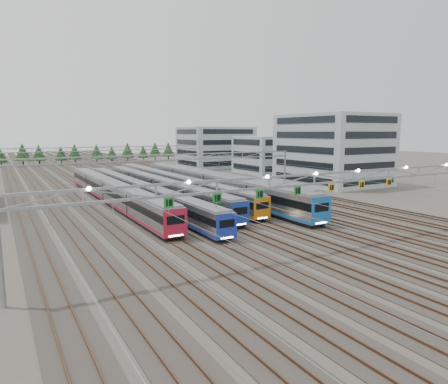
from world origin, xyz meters
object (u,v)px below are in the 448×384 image
depot_bldg_north (216,147)px  depot_bldg_south (333,149)px  train_a (111,191)px  train_e (211,184)px  train_d (172,183)px  train_b (138,191)px  depot_bldg_mid (266,155)px  gantry_far (108,152)px  gantry_near (315,181)px  gantry_mid (167,162)px  train_f (225,183)px  train_c (159,187)px

depot_bldg_north → depot_bldg_south: bearing=-88.0°
train_a → train_e: bearing=-5.5°
train_e → depot_bldg_south: (33.49, 2.85, 5.70)m
depot_bldg_south → train_d: bearing=172.2°
train_b → depot_bldg_south: size_ratio=2.78×
train_d → depot_bldg_mid: size_ratio=3.89×
train_a → gantry_far: (11.25, 48.13, 4.29)m
gantry_near → depot_bldg_south: 55.45m
gantry_mid → train_a: bearing=-164.4°
train_b → gantry_mid: (6.75, 3.54, 4.48)m
depot_bldg_south → train_f: bearing=-179.6°
train_e → gantry_near: size_ratio=1.04×
train_c → gantry_mid: 5.16m
gantry_far → train_c: bearing=-92.8°
train_d → gantry_far: size_ratio=1.11×
gantry_mid → depot_bldg_south: 40.33m
train_d → depot_bldg_south: bearing=-7.8°
train_f → gantry_near: gantry_near is taller
gantry_near → depot_bldg_mid: bearing=57.9°
train_c → gantry_near: 38.91m
gantry_mid → gantry_far: 45.00m
gantry_near → depot_bldg_north: 99.13m
depot_bldg_mid → train_a: bearing=-151.0°
gantry_far → train_d: bearing=-86.9°
train_e → gantry_far: gantry_far is taller
train_c → gantry_far: gantry_far is taller
gantry_mid → depot_bldg_mid: size_ratio=3.52×
train_b → depot_bldg_north: 71.15m
gantry_near → train_e: bearing=79.1°
train_f → gantry_mid: size_ratio=0.93×
gantry_near → depot_bldg_mid: 78.15m
gantry_near → gantry_mid: size_ratio=1.00×
train_d → depot_bldg_north: size_ratio=2.83×
train_f → depot_bldg_north: (27.10, 53.52, 4.82)m
train_d → train_b: bearing=-143.3°
gantry_near → depot_bldg_south: (40.29, 38.09, 0.92)m
gantry_mid → depot_bldg_mid: bearing=32.1°
gantry_near → gantry_mid: 40.12m
train_d → depot_bldg_north: 60.33m
train_b → depot_bldg_mid: depot_bldg_mid is taller
train_a → train_d: 14.90m
gantry_near → train_f: bearing=73.4°
gantry_near → gantry_mid: (0.05, 40.12, -0.70)m
train_f → depot_bldg_mid: depot_bldg_mid is taller
train_d → depot_bldg_south: size_ratio=2.83×
train_a → gantry_near: gantry_near is taller
train_c → depot_bldg_south: size_ratio=2.55×
gantry_far → depot_bldg_north: 38.86m
gantry_near → gantry_far: bearing=90.0°
train_c → depot_bldg_south: bearing=-0.6°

